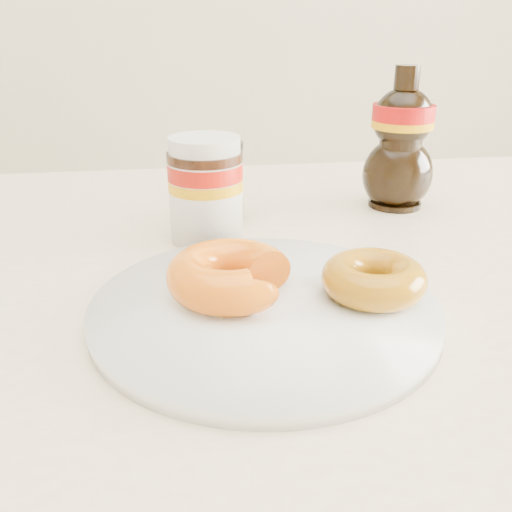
{
  "coord_description": "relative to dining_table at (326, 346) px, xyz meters",
  "views": [
    {
      "loc": [
        -0.15,
        -0.4,
        0.99
      ],
      "look_at": [
        -0.08,
        0.07,
        0.79
      ],
      "focal_mm": 40.0,
      "sensor_mm": 36.0,
      "label": 1
    }
  ],
  "objects": [
    {
      "name": "dining_table",
      "position": [
        0.0,
        0.0,
        0.0
      ],
      "size": [
        1.4,
        0.9,
        0.75
      ],
      "color": "#F8E7BC",
      "rests_on": "ground"
    },
    {
      "name": "donut_bitten",
      "position": [
        -0.11,
        -0.06,
        0.12
      ],
      "size": [
        0.12,
        0.12,
        0.04
      ],
      "primitive_type": "torus",
      "rotation": [
        0.0,
        0.0,
        0.16
      ],
      "color": "#DE5C0C",
      "rests_on": "plate"
    },
    {
      "name": "nutella_jar",
      "position": [
        -0.11,
        0.11,
        0.15
      ],
      "size": [
        0.08,
        0.08,
        0.12
      ],
      "rotation": [
        0.0,
        0.0,
        0.02
      ],
      "color": "white",
      "rests_on": "dining_table"
    },
    {
      "name": "syrup_bottle",
      "position": [
        0.14,
        0.2,
        0.17
      ],
      "size": [
        0.11,
        0.1,
        0.18
      ],
      "primitive_type": null,
      "rotation": [
        0.0,
        0.0,
        -0.3
      ],
      "color": "black",
      "rests_on": "dining_table"
    },
    {
      "name": "dark_jar",
      "position": [
        -0.09,
        0.19,
        0.13
      ],
      "size": [
        0.06,
        0.06,
        0.1
      ],
      "rotation": [
        0.0,
        0.0,
        -0.38
      ],
      "color": "black",
      "rests_on": "dining_table"
    },
    {
      "name": "donut_whole",
      "position": [
        0.02,
        -0.08,
        0.11
      ],
      "size": [
        0.09,
        0.09,
        0.03
      ],
      "primitive_type": "torus",
      "rotation": [
        0.0,
        0.0,
        -0.06
      ],
      "color": "#8B5709",
      "rests_on": "plate"
    },
    {
      "name": "plate",
      "position": [
        -0.08,
        -0.08,
        0.09
      ],
      "size": [
        0.29,
        0.29,
        0.01
      ],
      "color": "white",
      "rests_on": "dining_table"
    }
  ]
}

